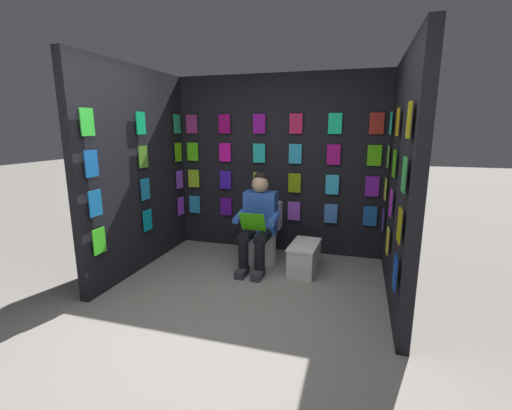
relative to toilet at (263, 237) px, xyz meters
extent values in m
plane|color=gray|center=(-0.07, 1.60, -0.33)|extent=(30.00, 30.00, 0.00)
cube|color=black|center=(-0.07, -0.54, 0.88)|extent=(2.98, 0.10, 2.42)
cube|color=#2B9CD7|center=(1.19, -0.45, 0.26)|extent=(0.17, 0.01, 0.26)
cube|color=#5F11A7|center=(0.69, -0.45, 0.26)|extent=(0.17, 0.01, 0.26)
cube|color=#2DA17C|center=(0.18, -0.45, 0.26)|extent=(0.17, 0.01, 0.26)
cube|color=#A24AE2|center=(-0.32, -0.45, 0.26)|extent=(0.17, 0.01, 0.26)
cube|color=#3D75CE|center=(-0.82, -0.45, 0.26)|extent=(0.17, 0.01, 0.26)
cube|color=#1B58A4|center=(-1.32, -0.45, 0.26)|extent=(0.17, 0.01, 0.26)
cube|color=#9BD01F|center=(1.19, -0.45, 0.66)|extent=(0.17, 0.01, 0.26)
cube|color=#401AD0|center=(0.69, -0.45, 0.66)|extent=(0.17, 0.01, 0.26)
cube|color=olive|center=(0.18, -0.45, 0.66)|extent=(0.17, 0.01, 0.26)
cube|color=#7C9D0E|center=(-0.32, -0.45, 0.66)|extent=(0.17, 0.01, 0.26)
cube|color=#2FBBE8|center=(-0.82, -0.45, 0.66)|extent=(0.17, 0.01, 0.26)
cube|color=purple|center=(-1.32, -0.45, 0.66)|extent=(0.17, 0.01, 0.26)
cube|color=#4ECF15|center=(1.19, -0.45, 1.05)|extent=(0.17, 0.01, 0.26)
cube|color=#EB12AA|center=(0.69, -0.45, 1.05)|extent=(0.17, 0.01, 0.26)
cube|color=#21C2BD|center=(0.18, -0.45, 1.05)|extent=(0.17, 0.01, 0.26)
cube|color=#2BACDC|center=(-0.32, -0.45, 1.05)|extent=(0.17, 0.01, 0.26)
cube|color=#AF0E7D|center=(-0.82, -0.45, 1.05)|extent=(0.17, 0.01, 0.26)
cube|color=#4EB60E|center=(-1.32, -0.45, 1.05)|extent=(0.17, 0.01, 0.26)
cube|color=#992A72|center=(1.19, -0.45, 1.44)|extent=(0.17, 0.01, 0.26)
cube|color=#A00A6A|center=(0.69, -0.45, 1.44)|extent=(0.17, 0.01, 0.26)
cube|color=#90109A|center=(0.18, -0.45, 1.44)|extent=(0.17, 0.01, 0.26)
cube|color=#C91C4D|center=(-0.32, -0.45, 1.44)|extent=(0.17, 0.01, 0.26)
cube|color=#15E991|center=(-0.82, -0.45, 1.44)|extent=(0.17, 0.01, 0.26)
cube|color=#A8231A|center=(-1.32, -0.45, 1.44)|extent=(0.17, 0.01, 0.26)
cube|color=black|center=(-1.56, 0.56, 0.88)|extent=(0.10, 2.09, 2.42)
cube|color=#5636B0|center=(-1.47, -0.30, 0.26)|extent=(0.01, 0.17, 0.26)
cube|color=yellow|center=(-1.47, 0.56, 0.26)|extent=(0.01, 0.17, 0.26)
cube|color=#093FBB|center=(-1.47, 1.41, 0.26)|extent=(0.01, 0.17, 0.26)
cube|color=#DDEE3B|center=(-1.47, -0.30, 0.66)|extent=(0.01, 0.17, 0.26)
cube|color=#CC2CD2|center=(-1.47, 0.56, 0.66)|extent=(0.01, 0.17, 0.26)
cube|color=#9D9908|center=(-1.47, 1.41, 0.66)|extent=(0.01, 0.17, 0.26)
cube|color=#66B139|center=(-1.47, -0.30, 1.05)|extent=(0.01, 0.17, 0.26)
cube|color=#3FAB0C|center=(-1.47, 0.56, 1.05)|extent=(0.01, 0.17, 0.26)
cube|color=green|center=(-1.47, 1.41, 1.05)|extent=(0.01, 0.17, 0.26)
cube|color=#20E4AD|center=(-1.47, -0.30, 1.44)|extent=(0.01, 0.17, 0.26)
cube|color=#CF9310|center=(-1.47, 0.56, 1.44)|extent=(0.01, 0.17, 0.26)
cube|color=#AAA010|center=(-1.47, 1.41, 1.44)|extent=(0.01, 0.17, 0.26)
cube|color=black|center=(1.42, 0.56, 0.88)|extent=(0.10, 2.09, 2.42)
cube|color=#41E427|center=(1.34, 1.41, 0.26)|extent=(0.01, 0.17, 0.26)
cube|color=#0CA4BE|center=(1.34, 0.56, 0.26)|extent=(0.01, 0.17, 0.26)
cube|color=#A93CEA|center=(1.34, -0.30, 0.26)|extent=(0.01, 0.17, 0.26)
cube|color=blue|center=(1.34, 1.41, 0.66)|extent=(0.01, 0.17, 0.26)
cube|color=#1E8CC1|center=(1.34, 0.56, 0.66)|extent=(0.01, 0.17, 0.26)
cube|color=#8F3FEF|center=(1.34, -0.30, 0.66)|extent=(0.01, 0.17, 0.26)
cube|color=blue|center=(1.34, 1.41, 1.05)|extent=(0.01, 0.17, 0.26)
cube|color=#539428|center=(1.34, 0.56, 1.05)|extent=(0.01, 0.17, 0.26)
cube|color=#66C10F|center=(1.34, -0.30, 1.05)|extent=(0.01, 0.17, 0.26)
cube|color=#39E83E|center=(1.34, 1.41, 1.44)|extent=(0.01, 0.17, 0.26)
cube|color=#0FC16D|center=(1.34, 0.56, 1.44)|extent=(0.01, 0.17, 0.26)
cube|color=#1DAC64|center=(1.34, -0.30, 1.44)|extent=(0.01, 0.17, 0.26)
cylinder|color=white|center=(0.00, 0.08, -0.13)|extent=(0.38, 0.38, 0.40)
cylinder|color=white|center=(0.00, 0.08, 0.09)|extent=(0.41, 0.41, 0.02)
cube|color=white|center=(0.00, -0.18, 0.25)|extent=(0.38, 0.18, 0.36)
cylinder|color=white|center=(0.00, -0.09, 0.25)|extent=(0.39, 0.07, 0.39)
cube|color=blue|center=(0.00, 0.11, 0.36)|extent=(0.40, 0.22, 0.52)
sphere|color=tan|center=(0.00, 0.14, 0.71)|extent=(0.21, 0.21, 0.21)
sphere|color=black|center=(0.00, 0.11, 0.78)|extent=(0.17, 0.17, 0.17)
cylinder|color=black|center=(-0.10, 0.31, 0.11)|extent=(0.15, 0.40, 0.15)
cylinder|color=black|center=(0.10, 0.31, 0.11)|extent=(0.15, 0.40, 0.15)
cylinder|color=black|center=(-0.09, 0.49, -0.11)|extent=(0.12, 0.12, 0.42)
cylinder|color=black|center=(0.11, 0.49, -0.11)|extent=(0.12, 0.12, 0.42)
cube|color=#33333D|center=(-0.09, 0.55, -0.28)|extent=(0.11, 0.26, 0.09)
cube|color=#33333D|center=(0.11, 0.55, -0.28)|extent=(0.11, 0.26, 0.09)
cylinder|color=blue|center=(-0.22, 0.29, 0.33)|extent=(0.09, 0.31, 0.13)
cylinder|color=blue|center=(0.22, 0.28, 0.33)|extent=(0.09, 0.31, 0.13)
cube|color=#42DA10|center=(0.01, 0.45, 0.32)|extent=(0.30, 0.13, 0.23)
cube|color=white|center=(-0.58, 0.20, -0.16)|extent=(0.33, 0.58, 0.33)
cube|color=white|center=(-0.58, 0.20, 0.01)|extent=(0.35, 0.60, 0.03)
camera|label=1|loc=(-1.15, 4.19, 1.39)|focal=24.48mm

